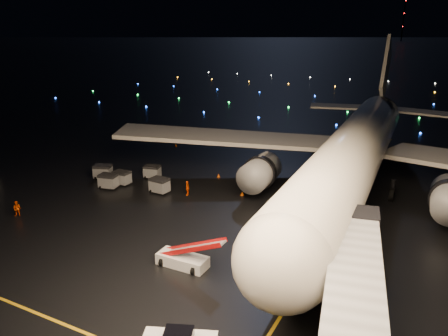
{
  "coord_description": "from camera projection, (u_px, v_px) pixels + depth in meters",
  "views": [
    {
      "loc": [
        20.3,
        -27.14,
        19.1
      ],
      "look_at": [
        0.1,
        12.0,
        5.0
      ],
      "focal_mm": 35.0,
      "sensor_mm": 36.0,
      "label": 1
    }
  ],
  "objects": [
    {
      "name": "baggage_cart_4",
      "position": [
        103.0,
        172.0,
        57.94
      ],
      "size": [
        2.63,
        2.25,
        1.89
      ],
      "primitive_type": "cube",
      "rotation": [
        0.0,
        0.0,
        0.37
      ],
      "color": "gray",
      "rests_on": "ground"
    },
    {
      "name": "belt_loader",
      "position": [
        182.0,
        249.0,
        36.38
      ],
      "size": [
        6.42,
        1.78,
        3.11
      ],
      "primitive_type": null,
      "rotation": [
        0.0,
        0.0,
        0.01
      ],
      "color": "silver",
      "rests_on": "ground"
    },
    {
      "name": "airliner",
      "position": [
        361.0,
        117.0,
        51.91
      ],
      "size": [
        66.81,
        63.74,
        18.18
      ],
      "primitive_type": null,
      "rotation": [
        0.0,
        0.0,
        0.04
      ],
      "color": "silver",
      "rests_on": "ground"
    },
    {
      "name": "crew_c",
      "position": [
        187.0,
        188.0,
        52.19
      ],
      "size": [
        0.77,
        1.16,
        1.83
      ],
      "primitive_type": "imported",
      "rotation": [
        0.0,
        0.0,
        -1.24
      ],
      "color": "#FB4D04",
      "rests_on": "ground"
    },
    {
      "name": "safety_cone_0",
      "position": [
        242.0,
        193.0,
        52.28
      ],
      "size": [
        0.48,
        0.48,
        0.52
      ],
      "primitive_type": "cone",
      "rotation": [
        0.0,
        0.0,
        0.05
      ],
      "color": "#FF5C08",
      "rests_on": "ground"
    },
    {
      "name": "safety_cone_3",
      "position": [
        176.0,
        145.0,
        74.02
      ],
      "size": [
        0.57,
        0.57,
        0.51
      ],
      "primitive_type": "cone",
      "rotation": [
        0.0,
        0.0,
        -0.34
      ],
      "color": "#FF5C08",
      "rests_on": "ground"
    },
    {
      "name": "safety_cone_1",
      "position": [
        288.0,
        191.0,
        53.06
      ],
      "size": [
        0.6,
        0.6,
        0.53
      ],
      "primitive_type": "cone",
      "rotation": [
        0.0,
        0.0,
        0.36
      ],
      "color": "#FF5C08",
      "rests_on": "ground"
    },
    {
      "name": "lane_cross",
      "position": [
        21.0,
        307.0,
        31.38
      ],
      "size": [
        60.0,
        0.25,
        0.02
      ],
      "primitive_type": "cube",
      "color": "#CA9712",
      "rests_on": "ground"
    },
    {
      "name": "baggage_cart_3",
      "position": [
        108.0,
        181.0,
        54.44
      ],
      "size": [
        2.43,
        1.93,
        1.84
      ],
      "primitive_type": "cube",
      "rotation": [
        0.0,
        0.0,
        0.21
      ],
      "color": "gray",
      "rests_on": "ground"
    },
    {
      "name": "baggage_cart_2",
      "position": [
        122.0,
        178.0,
        55.8
      ],
      "size": [
        2.12,
        1.5,
        1.78
      ],
      "primitive_type": "cube",
      "rotation": [
        0.0,
        0.0,
        -0.02
      ],
      "color": "gray",
      "rests_on": "ground"
    },
    {
      "name": "taxiway_lights",
      "position": [
        371.0,
        97.0,
        127.32
      ],
      "size": [
        164.0,
        92.0,
        0.36
      ],
      "primitive_type": null,
      "color": "black",
      "rests_on": "ground"
    },
    {
      "name": "crew_b",
      "position": [
        17.0,
        209.0,
        46.33
      ],
      "size": [
        1.03,
        0.96,
        1.7
      ],
      "primitive_type": "imported",
      "rotation": [
        0.0,
        0.0,
        0.49
      ],
      "color": "#FB4D04",
      "rests_on": "ground"
    },
    {
      "name": "baggage_cart_1",
      "position": [
        152.0,
        172.0,
        58.19
      ],
      "size": [
        2.32,
        1.85,
        1.74
      ],
      "primitive_type": "cube",
      "rotation": [
        0.0,
        0.0,
        0.22
      ],
      "color": "gray",
      "rests_on": "ground"
    },
    {
      "name": "radio_mast",
      "position": [
        403.0,
        20.0,
        680.43
      ],
      "size": [
        1.8,
        1.8,
        64.0
      ],
      "primitive_type": "cylinder",
      "color": "black",
      "rests_on": "ground"
    },
    {
      "name": "baggage_cart_0",
      "position": [
        160.0,
        185.0,
        52.95
      ],
      "size": [
        2.31,
        1.7,
        1.87
      ],
      "primitive_type": "cube",
      "rotation": [
        0.0,
        0.0,
        -0.08
      ],
      "color": "gray",
      "rests_on": "ground"
    },
    {
      "name": "safety_cone_2",
      "position": [
        219.0,
        175.0,
        58.77
      ],
      "size": [
        0.52,
        0.52,
        0.49
      ],
      "primitive_type": "cone",
      "rotation": [
        0.0,
        0.0,
        -0.25
      ],
      "color": "#FF5C08",
      "rests_on": "ground"
    },
    {
      "name": "ground",
      "position": [
        421.0,
        59.0,
        291.58
      ],
      "size": [
        2000.0,
        2000.0,
        0.0
      ],
      "primitive_type": "plane",
      "color": "black",
      "rests_on": "ground"
    },
    {
      "name": "lane_centre",
      "position": [
        339.0,
        222.0,
        45.11
      ],
      "size": [
        0.25,
        80.0,
        0.02
      ],
      "primitive_type": "cube",
      "color": "#CA9712",
      "rests_on": "ground"
    }
  ]
}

